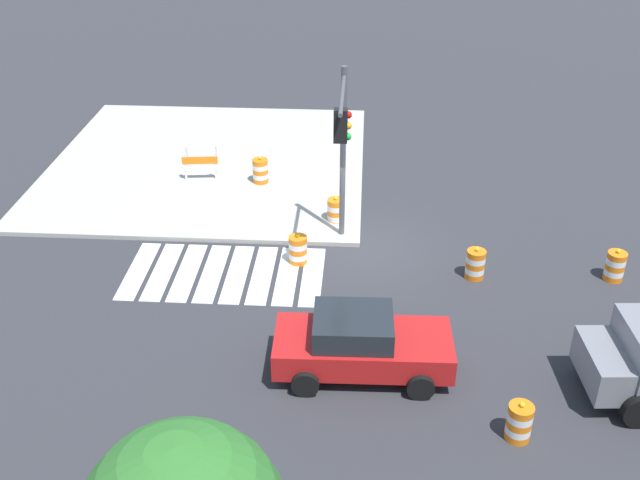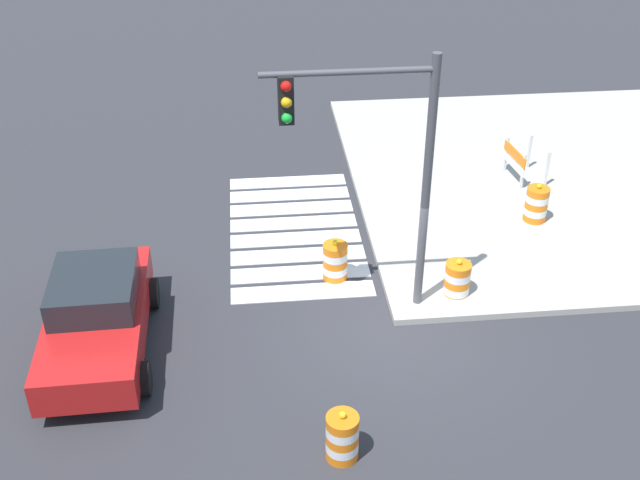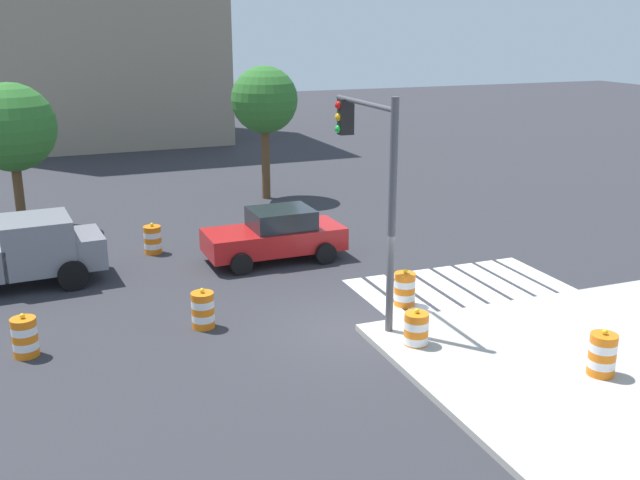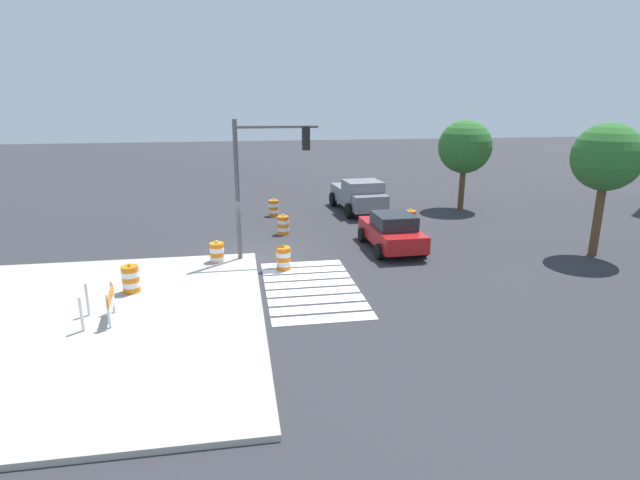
# 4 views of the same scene
# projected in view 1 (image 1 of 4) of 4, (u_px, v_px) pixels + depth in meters

# --- Properties ---
(ground_plane) EXTENTS (120.00, 120.00, 0.00)m
(ground_plane) POSITION_uv_depth(u_px,v_px,m) (360.00, 247.00, 23.69)
(ground_plane) COLOR #2D2D33
(sidewalk_corner) EXTENTS (12.00, 12.00, 0.15)m
(sidewalk_corner) POSITION_uv_depth(u_px,v_px,m) (208.00, 163.00, 29.17)
(sidewalk_corner) COLOR #ADA89E
(sidewalk_corner) RESTS_ON ground
(crosswalk_stripes) EXTENTS (5.85, 3.20, 0.02)m
(crosswalk_stripes) POSITION_uv_depth(u_px,v_px,m) (225.00, 273.00, 22.35)
(crosswalk_stripes) COLOR silver
(crosswalk_stripes) RESTS_ON ground
(sports_car) EXTENTS (4.34, 2.21, 1.63)m
(sports_car) POSITION_uv_depth(u_px,v_px,m) (361.00, 344.00, 18.11)
(sports_car) COLOR red
(sports_car) RESTS_ON ground
(traffic_barrel_near_corner) EXTENTS (0.56, 0.56, 1.02)m
(traffic_barrel_near_corner) POSITION_uv_depth(u_px,v_px,m) (615.00, 266.00, 21.87)
(traffic_barrel_near_corner) COLOR orange
(traffic_barrel_near_corner) RESTS_ON ground
(traffic_barrel_crosswalk_end) EXTENTS (0.56, 0.56, 1.02)m
(traffic_barrel_crosswalk_end) POSITION_uv_depth(u_px,v_px,m) (475.00, 264.00, 21.96)
(traffic_barrel_crosswalk_end) COLOR orange
(traffic_barrel_crosswalk_end) RESTS_ON ground
(traffic_barrel_median_near) EXTENTS (0.56, 0.56, 1.02)m
(traffic_barrel_median_near) POSITION_uv_depth(u_px,v_px,m) (298.00, 250.00, 22.67)
(traffic_barrel_median_near) COLOR orange
(traffic_barrel_median_near) RESTS_ON ground
(traffic_barrel_median_far) EXTENTS (0.56, 0.56, 1.02)m
(traffic_barrel_median_far) POSITION_uv_depth(u_px,v_px,m) (519.00, 422.00, 16.30)
(traffic_barrel_median_far) COLOR orange
(traffic_barrel_median_far) RESTS_ON ground
(traffic_barrel_far_curb) EXTENTS (0.56, 0.56, 1.02)m
(traffic_barrel_far_curb) POSITION_uv_depth(u_px,v_px,m) (336.00, 212.00, 24.82)
(traffic_barrel_far_curb) COLOR orange
(traffic_barrel_far_curb) RESTS_ON ground
(traffic_barrel_on_sidewalk) EXTENTS (0.56, 0.56, 1.02)m
(traffic_barrel_on_sidewalk) POSITION_uv_depth(u_px,v_px,m) (260.00, 171.00, 27.26)
(traffic_barrel_on_sidewalk) COLOR orange
(traffic_barrel_on_sidewalk) RESTS_ON sidewalk_corner
(construction_barricade) EXTENTS (1.32, 0.91, 1.00)m
(construction_barricade) POSITION_uv_depth(u_px,v_px,m) (201.00, 163.00, 27.57)
(construction_barricade) COLOR silver
(construction_barricade) RESTS_ON sidewalk_corner
(traffic_light_pole) EXTENTS (0.47, 3.29, 5.50)m
(traffic_light_pole) POSITION_uv_depth(u_px,v_px,m) (343.00, 138.00, 21.30)
(traffic_light_pole) COLOR #4C4C51
(traffic_light_pole) RESTS_ON sidewalk_corner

